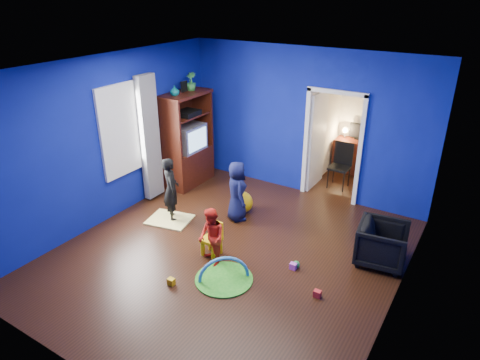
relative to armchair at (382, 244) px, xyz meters
The scene contains 33 objects.
floor 2.37m from the armchair, 153.40° to the right, with size 5.00×5.50×0.01m, color black.
ceiling 3.48m from the armchair, 153.40° to the right, with size 5.00×5.50×0.01m, color white.
wall_back 2.92m from the armchair, 141.03° to the left, with size 5.00×0.02×2.90m, color navy.
wall_front 4.48m from the armchair, 118.92° to the right, with size 5.00×0.02×2.90m, color navy.
wall_left 4.85m from the armchair, 167.12° to the right, with size 0.02×5.50×2.90m, color navy.
wall_right 1.59m from the armchair, 69.17° to the right, with size 0.02×5.50×2.90m, color navy.
alcove 3.12m from the armchair, 120.24° to the left, with size 1.00×1.75×2.50m, color silver, non-canonical shape.
armchair is the anchor object (origin of this frame).
child_black 3.66m from the armchair, behind, with size 0.43×0.28×1.18m, color black.
child_navy 2.61m from the armchair, behind, with size 0.54×0.35×1.11m, color #0D1733.
toddler_red 2.59m from the armchair, 147.51° to the right, with size 0.45×0.35×0.93m, color #B41F13.
vase 4.68m from the armchair, behind, with size 0.18×0.18×0.19m, color #0C4C62.
potted_plant 4.79m from the armchair, 166.92° to the left, with size 0.20×0.20×0.36m, color #328A3A.
tv_armoire 4.44m from the armchair, 169.72° to the left, with size 0.58×1.14×1.96m, color #370D09.
crt_tv 4.41m from the armchair, 169.62° to the left, with size 0.46×0.70×0.54m, color silver.
yellow_blanket 3.68m from the armchair, 168.60° to the right, with size 0.75×0.60×0.03m, color #F2E07A.
hopper_ball 2.66m from the armchair, behind, with size 0.42×0.42×0.42m, color yellow.
kid_chair 2.62m from the armchair, 152.97° to the right, with size 0.28×0.28×0.50m, color yellow.
play_mat 2.45m from the armchair, 137.83° to the right, with size 0.84×0.84×0.02m, color green.
toy_arch 2.45m from the armchair, 137.83° to the right, with size 0.76×0.76×0.05m, color #3F8CD8.
window_left 4.80m from the armchair, behind, with size 0.03×0.95×1.55m, color white.
curtain 4.57m from the armchair, behind, with size 0.14×0.42×2.40m, color slate.
doorway 2.38m from the armchair, 131.45° to the left, with size 1.16×0.10×2.10m, color white.
study_desk 3.54m from the armchair, 115.06° to the left, with size 0.88×0.44×0.75m, color #3D140A.
desk_monitor 3.70m from the armchair, 114.26° to the left, with size 0.40×0.05×0.32m, color black.
desk_lamp 3.77m from the armchair, 118.57° to the left, with size 0.14×0.14×0.14m, color #FFD88C.
folding_chair 2.71m from the armchair, 123.71° to the left, with size 0.40×0.40×0.92m, color black.
book_shelf 4.01m from the armchair, 114.32° to the left, with size 0.88×0.24×0.04m, color white.
toy_0 1.39m from the armchair, 111.73° to the right, with size 0.10×0.08×0.10m, color red.
toy_1 0.39m from the armchair, behind, with size 0.11×0.11×0.11m, color blue.
toy_2 3.20m from the armchair, 138.32° to the right, with size 0.10×0.08×0.10m, color #E3A40B.
toy_3 1.34m from the armchair, 142.39° to the right, with size 0.11×0.11×0.11m, color green.
toy_4 1.39m from the armchair, 140.72° to the right, with size 0.10×0.08×0.10m, color #D550C5.
Camera 1 is at (3.16, -4.74, 3.91)m, focal length 32.00 mm.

